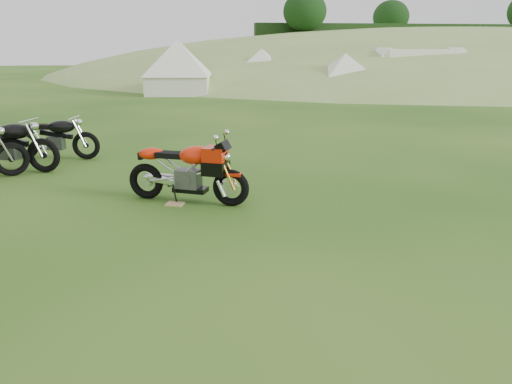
{
  "coord_description": "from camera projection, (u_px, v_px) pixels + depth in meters",
  "views": [
    {
      "loc": [
        -0.84,
        -5.96,
        2.47
      ],
      "look_at": [
        0.12,
        0.4,
        0.56
      ],
      "focal_mm": 35.0,
      "sensor_mm": 36.0,
      "label": 1
    }
  ],
  "objects": [
    {
      "name": "hillside",
      "position": [
        440.0,
        71.0,
        47.83
      ],
      "size": [
        80.0,
        64.0,
        8.0
      ],
      "primitive_type": "ellipsoid",
      "color": "#7D994D",
      "rests_on": "ground"
    },
    {
      "name": "tent_mid",
      "position": [
        262.0,
        68.0,
        28.54
      ],
      "size": [
        3.5,
        3.5,
        2.39
      ],
      "primitive_type": null,
      "rotation": [
        0.0,
        0.0,
        -0.33
      ],
      "color": "white",
      "rests_on": "ground"
    },
    {
      "name": "vintage_moto_d",
      "position": [
        54.0,
        137.0,
        11.03
      ],
      "size": [
        1.98,
        0.8,
        1.02
      ],
      "primitive_type": null,
      "rotation": [
        0.0,
        0.0,
        -0.19
      ],
      "color": "black",
      "rests_on": "ground"
    },
    {
      "name": "tent_right",
      "position": [
        345.0,
        72.0,
        25.3
      ],
      "size": [
        2.6,
        2.6,
        2.26
      ],
      "primitive_type": null,
      "rotation": [
        0.0,
        0.0,
        0.0
      ],
      "color": "white",
      "rests_on": "ground"
    },
    {
      "name": "tent_left",
      "position": [
        178.0,
        67.0,
        25.42
      ],
      "size": [
        3.45,
        3.45,
        2.68
      ],
      "primitive_type": null,
      "rotation": [
        0.0,
        0.0,
        -0.12
      ],
      "color": "white",
      "rests_on": "ground"
    },
    {
      "name": "plywood_board",
      "position": [
        175.0,
        204.0,
        8.0
      ],
      "size": [
        0.33,
        0.3,
        0.02
      ],
      "primitive_type": "cube",
      "rotation": [
        0.0,
        0.0,
        -0.35
      ],
      "color": "tan",
      "rests_on": "ground"
    },
    {
      "name": "vintage_moto_b",
      "position": [
        7.0,
        144.0,
        9.96
      ],
      "size": [
        2.21,
        1.12,
        1.14
      ],
      "primitive_type": null,
      "rotation": [
        0.0,
        0.0,
        -0.3
      ],
      "color": "black",
      "rests_on": "ground"
    },
    {
      "name": "ground",
      "position": [
        252.0,
        243.0,
        6.47
      ],
      "size": [
        120.0,
        120.0,
        0.0
      ],
      "primitive_type": "plane",
      "color": "#1D4E10",
      "rests_on": "ground"
    },
    {
      "name": "caravan",
      "position": [
        418.0,
        70.0,
        27.42
      ],
      "size": [
        5.02,
        2.6,
        2.26
      ],
      "primitive_type": null,
      "rotation": [
        0.0,
        0.0,
        -0.09
      ],
      "color": "white",
      "rests_on": "ground"
    },
    {
      "name": "sport_motorcycle",
      "position": [
        187.0,
        167.0,
        7.98
      ],
      "size": [
        2.0,
        1.26,
        1.18
      ],
      "primitive_type": null,
      "rotation": [
        0.0,
        0.0,
        -0.42
      ],
      "color": "red",
      "rests_on": "ground"
    },
    {
      "name": "hedgerow",
      "position": [
        440.0,
        71.0,
        47.83
      ],
      "size": [
        36.0,
        1.2,
        8.6
      ],
      "primitive_type": null,
      "color": "black",
      "rests_on": "ground"
    }
  ]
}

